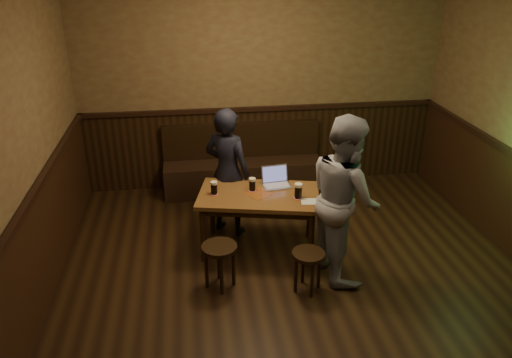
{
  "coord_description": "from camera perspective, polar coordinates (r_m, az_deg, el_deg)",
  "views": [
    {
      "loc": [
        -1.01,
        -3.68,
        3.14
      ],
      "look_at": [
        -0.35,
        1.07,
        0.93
      ],
      "focal_mm": 35.0,
      "sensor_mm": 36.0,
      "label": 1
    }
  ],
  "objects": [
    {
      "name": "pint_left",
      "position": [
        5.46,
        -4.82,
        -1.02
      ],
      "size": [
        0.1,
        0.1,
        0.15
      ],
      "color": "red",
      "rests_on": "pub_table"
    },
    {
      "name": "bench",
      "position": [
        7.06,
        -1.52,
        1.08
      ],
      "size": [
        2.2,
        0.5,
        0.95
      ],
      "color": "black",
      "rests_on": "ground"
    },
    {
      "name": "pub_table",
      "position": [
        5.52,
        0.32,
        -2.54
      ],
      "size": [
        1.45,
        1.02,
        0.71
      ],
      "rotation": [
        0.0,
        0.0,
        -0.22
      ],
      "color": "brown",
      "rests_on": "ground"
    },
    {
      "name": "person_grey",
      "position": [
        5.12,
        10.06,
        -2.09
      ],
      "size": [
        0.74,
        0.9,
        1.73
      ],
      "primitive_type": "imported",
      "rotation": [
        0.0,
        0.0,
        1.67
      ],
      "color": "gray",
      "rests_on": "ground"
    },
    {
      "name": "stool_left",
      "position": [
        5.03,
        -4.19,
        -8.56
      ],
      "size": [
        0.37,
        0.37,
        0.48
      ],
      "rotation": [
        0.0,
        0.0,
        0.03
      ],
      "color": "black",
      "rests_on": "ground"
    },
    {
      "name": "pint_right",
      "position": [
        5.37,
        4.85,
        -1.36
      ],
      "size": [
        0.11,
        0.11,
        0.17
      ],
      "color": "red",
      "rests_on": "pub_table"
    },
    {
      "name": "menu",
      "position": [
        5.34,
        6.37,
        -2.57
      ],
      "size": [
        0.24,
        0.18,
        0.0
      ],
      "primitive_type": "cube",
      "rotation": [
        0.0,
        0.0,
        -0.16
      ],
      "color": "silver",
      "rests_on": "pub_table"
    },
    {
      "name": "pint_mid",
      "position": [
        5.52,
        -0.43,
        -0.61
      ],
      "size": [
        0.1,
        0.1,
        0.15
      ],
      "color": "red",
      "rests_on": "pub_table"
    },
    {
      "name": "person_suit",
      "position": [
        5.84,
        -3.27,
        0.81
      ],
      "size": [
        0.68,
        0.63,
        1.55
      ],
      "primitive_type": "imported",
      "rotation": [
        0.0,
        0.0,
        2.55
      ],
      "color": "black",
      "rests_on": "ground"
    },
    {
      "name": "stool_right",
      "position": [
        5.01,
        5.98,
        -9.21
      ],
      "size": [
        0.37,
        0.37,
        0.44
      ],
      "rotation": [
        0.0,
        0.0,
        0.14
      ],
      "color": "black",
      "rests_on": "ground"
    },
    {
      "name": "laptop",
      "position": [
        5.66,
        2.29,
        -0.17
      ],
      "size": [
        0.33,
        0.27,
        0.21
      ],
      "rotation": [
        0.0,
        0.0,
        0.11
      ],
      "color": "silver",
      "rests_on": "pub_table"
    },
    {
      "name": "room",
      "position": [
        4.47,
        5.94,
        -1.13
      ],
      "size": [
        5.04,
        6.04,
        2.84
      ],
      "color": "black",
      "rests_on": "ground"
    }
  ]
}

